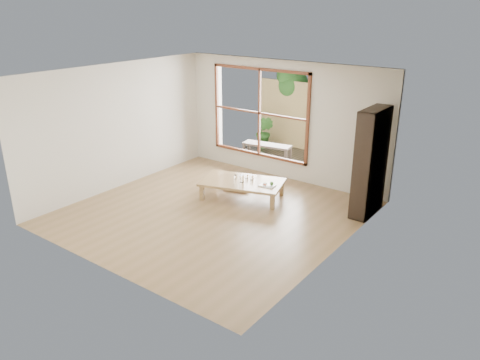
{
  "coord_description": "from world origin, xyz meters",
  "views": [
    {
      "loc": [
        5.2,
        -6.18,
        3.73
      ],
      "look_at": [
        0.24,
        0.54,
        0.55
      ],
      "focal_mm": 35.0,
      "sensor_mm": 36.0,
      "label": 1
    }
  ],
  "objects_px": {
    "low_table": "(242,183)",
    "garden_bench": "(267,146)",
    "food_tray": "(268,185)",
    "bookshelf": "(370,163)"
  },
  "relations": [
    {
      "from": "low_table",
      "to": "bookshelf",
      "type": "relative_size",
      "value": 0.91
    },
    {
      "from": "low_table",
      "to": "garden_bench",
      "type": "distance_m",
      "value": 2.51
    },
    {
      "from": "low_table",
      "to": "food_tray",
      "type": "bearing_deg",
      "value": -10.02
    },
    {
      "from": "low_table",
      "to": "bookshelf",
      "type": "height_order",
      "value": "bookshelf"
    },
    {
      "from": "low_table",
      "to": "food_tray",
      "type": "relative_size",
      "value": 5.73
    },
    {
      "from": "low_table",
      "to": "garden_bench",
      "type": "height_order",
      "value": "garden_bench"
    },
    {
      "from": "garden_bench",
      "to": "low_table",
      "type": "bearing_deg",
      "value": -76.88
    },
    {
      "from": "food_tray",
      "to": "garden_bench",
      "type": "height_order",
      "value": "food_tray"
    },
    {
      "from": "bookshelf",
      "to": "food_tray",
      "type": "height_order",
      "value": "bookshelf"
    },
    {
      "from": "bookshelf",
      "to": "garden_bench",
      "type": "xyz_separation_m",
      "value": [
        -3.25,
        1.54,
        -0.65
      ]
    }
  ]
}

